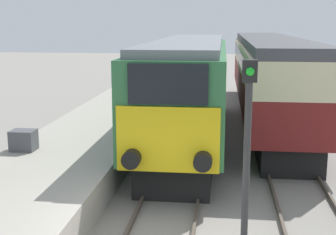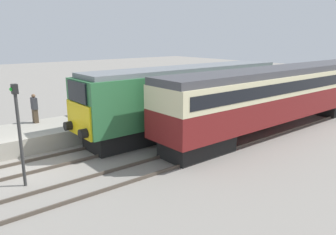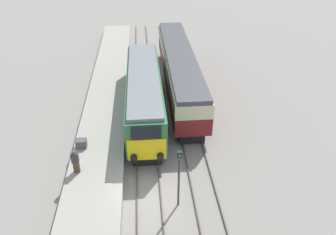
{
  "view_description": "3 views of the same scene",
  "coord_description": "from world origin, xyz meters",
  "views": [
    {
      "loc": [
        1.27,
        -8.11,
        4.56
      ],
      "look_at": [
        0.0,
        2.67,
        2.33
      ],
      "focal_mm": 50.0,
      "sensor_mm": 36.0,
      "label": 1
    },
    {
      "loc": [
        14.25,
        -3.56,
        5.62
      ],
      "look_at": [
        1.7,
        6.67,
        1.6
      ],
      "focal_mm": 35.0,
      "sensor_mm": 36.0,
      "label": 2
    },
    {
      "loc": [
        -0.04,
        -14.0,
        14.68
      ],
      "look_at": [
        1.7,
        6.67,
        1.6
      ],
      "focal_mm": 35.0,
      "sensor_mm": 36.0,
      "label": 3
    }
  ],
  "objects": [
    {
      "name": "platform_left",
      "position": [
        -3.3,
        8.0,
        0.43
      ],
      "size": [
        3.5,
        50.0,
        0.86
      ],
      "color": "#9E998C",
      "rests_on": "ground_plane"
    },
    {
      "name": "rails_near_track",
      "position": [
        0.0,
        5.0,
        0.07
      ],
      "size": [
        1.51,
        60.0,
        0.14
      ],
      "color": "#4C4238",
      "rests_on": "ground_plane"
    },
    {
      "name": "rails_far_track",
      "position": [
        3.4,
        5.0,
        0.07
      ],
      "size": [
        1.5,
        60.0,
        0.14
      ],
      "color": "#4C4238",
      "rests_on": "ground_plane"
    },
    {
      "name": "locomotive",
      "position": [
        0.0,
        9.63,
        2.18
      ],
      "size": [
        2.7,
        14.43,
        3.9
      ],
      "color": "black",
      "rests_on": "ground_plane"
    },
    {
      "name": "passenger_carriage",
      "position": [
        3.4,
        14.25,
        2.34
      ],
      "size": [
        2.75,
        18.59,
        3.84
      ],
      "color": "black",
      "rests_on": "ground_plane"
    },
    {
      "name": "signal_post",
      "position": [
        1.7,
        -0.48,
        2.35
      ],
      "size": [
        0.24,
        0.28,
        3.96
      ],
      "color": "#333333",
      "rests_on": "ground_plane"
    },
    {
      "name": "luggage_crate",
      "position": [
        -4.47,
        4.53,
        1.16
      ],
      "size": [
        0.7,
        0.56,
        0.6
      ],
      "color": "#4C4C51",
      "rests_on": "platform_left"
    }
  ]
}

